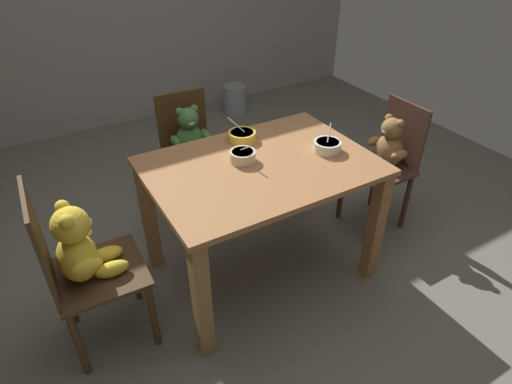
{
  "coord_description": "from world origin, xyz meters",
  "views": [
    {
      "loc": [
        -1.01,
        -1.67,
        1.9
      ],
      "look_at": [
        0.0,
        0.05,
        0.54
      ],
      "focal_mm": 30.36,
      "sensor_mm": 36.0,
      "label": 1
    }
  ],
  "objects_px": {
    "dining_table": "(261,186)",
    "porridge_bowl_cream_center": "(243,156)",
    "teddy_chair_near_right": "(386,154)",
    "metal_pail": "(235,99)",
    "teddy_chair_far_center": "(191,143)",
    "porridge_bowl_yellow_far_center": "(242,136)",
    "porridge_bowl_white_near_right": "(327,146)",
    "teddy_chair_near_left": "(81,256)"
  },
  "relations": [
    {
      "from": "dining_table",
      "to": "porridge_bowl_cream_center",
      "type": "distance_m",
      "value": 0.2
    },
    {
      "from": "teddy_chair_near_right",
      "to": "metal_pail",
      "type": "bearing_deg",
      "value": -90.53
    },
    {
      "from": "porridge_bowl_cream_center",
      "to": "teddy_chair_far_center",
      "type": "bearing_deg",
      "value": 90.71
    },
    {
      "from": "dining_table",
      "to": "porridge_bowl_yellow_far_center",
      "type": "relative_size",
      "value": 7.38
    },
    {
      "from": "dining_table",
      "to": "teddy_chair_near_right",
      "type": "bearing_deg",
      "value": 0.43
    },
    {
      "from": "metal_pail",
      "to": "porridge_bowl_white_near_right",
      "type": "bearing_deg",
      "value": -104.88
    },
    {
      "from": "porridge_bowl_yellow_far_center",
      "to": "porridge_bowl_white_near_right",
      "type": "distance_m",
      "value": 0.49
    },
    {
      "from": "dining_table",
      "to": "teddy_chair_far_center",
      "type": "relative_size",
      "value": 1.39
    },
    {
      "from": "dining_table",
      "to": "porridge_bowl_cream_center",
      "type": "xyz_separation_m",
      "value": [
        -0.07,
        0.07,
        0.17
      ]
    },
    {
      "from": "teddy_chair_far_center",
      "to": "dining_table",
      "type": "bearing_deg",
      "value": 7.96
    },
    {
      "from": "teddy_chair_far_center",
      "to": "metal_pail",
      "type": "relative_size",
      "value": 2.87
    },
    {
      "from": "dining_table",
      "to": "teddy_chair_far_center",
      "type": "bearing_deg",
      "value": 95.62
    },
    {
      "from": "dining_table",
      "to": "metal_pail",
      "type": "distance_m",
      "value": 2.4
    },
    {
      "from": "porridge_bowl_yellow_far_center",
      "to": "teddy_chair_near_left",
      "type": "bearing_deg",
      "value": -163.14
    },
    {
      "from": "teddy_chair_far_center",
      "to": "teddy_chair_near_left",
      "type": "height_order",
      "value": "teddy_chair_near_left"
    },
    {
      "from": "teddy_chair_near_left",
      "to": "metal_pail",
      "type": "distance_m",
      "value": 2.94
    },
    {
      "from": "teddy_chair_near_right",
      "to": "porridge_bowl_cream_center",
      "type": "relative_size",
      "value": 5.78
    },
    {
      "from": "porridge_bowl_yellow_far_center",
      "to": "porridge_bowl_white_near_right",
      "type": "xyz_separation_m",
      "value": [
        0.34,
        -0.35,
        0.0
      ]
    },
    {
      "from": "teddy_chair_near_left",
      "to": "porridge_bowl_white_near_right",
      "type": "bearing_deg",
      "value": 0.02
    },
    {
      "from": "porridge_bowl_white_near_right",
      "to": "metal_pail",
      "type": "relative_size",
      "value": 0.52
    },
    {
      "from": "dining_table",
      "to": "porridge_bowl_yellow_far_center",
      "type": "distance_m",
      "value": 0.33
    },
    {
      "from": "teddy_chair_near_right",
      "to": "porridge_bowl_cream_center",
      "type": "bearing_deg",
      "value": -3.52
    },
    {
      "from": "porridge_bowl_yellow_far_center",
      "to": "teddy_chair_near_right",
      "type": "bearing_deg",
      "value": -16.75
    },
    {
      "from": "teddy_chair_far_center",
      "to": "teddy_chair_near_right",
      "type": "distance_m",
      "value": 1.29
    },
    {
      "from": "teddy_chair_far_center",
      "to": "metal_pail",
      "type": "bearing_deg",
      "value": 144.64
    },
    {
      "from": "porridge_bowl_white_near_right",
      "to": "dining_table",
      "type": "bearing_deg",
      "value": 170.42
    },
    {
      "from": "teddy_chair_far_center",
      "to": "teddy_chair_near_left",
      "type": "relative_size",
      "value": 0.91
    },
    {
      "from": "teddy_chair_near_left",
      "to": "porridge_bowl_yellow_far_center",
      "type": "distance_m",
      "value": 1.07
    },
    {
      "from": "teddy_chair_near_left",
      "to": "teddy_chair_near_right",
      "type": "height_order",
      "value": "teddy_chair_near_left"
    },
    {
      "from": "teddy_chair_near_right",
      "to": "porridge_bowl_yellow_far_center",
      "type": "xyz_separation_m",
      "value": [
        -0.91,
        0.27,
        0.25
      ]
    },
    {
      "from": "teddy_chair_near_left",
      "to": "teddy_chair_near_right",
      "type": "distance_m",
      "value": 1.91
    },
    {
      "from": "teddy_chair_near_left",
      "to": "porridge_bowl_white_near_right",
      "type": "distance_m",
      "value": 1.36
    },
    {
      "from": "porridge_bowl_yellow_far_center",
      "to": "dining_table",
      "type": "bearing_deg",
      "value": -98.69
    },
    {
      "from": "porridge_bowl_white_near_right",
      "to": "teddy_chair_near_left",
      "type": "bearing_deg",
      "value": 178.23
    },
    {
      "from": "dining_table",
      "to": "teddy_chair_far_center",
      "type": "distance_m",
      "value": 0.8
    },
    {
      "from": "dining_table",
      "to": "teddy_chair_near_left",
      "type": "bearing_deg",
      "value": -178.6
    },
    {
      "from": "teddy_chair_far_center",
      "to": "porridge_bowl_white_near_right",
      "type": "bearing_deg",
      "value": 30.71
    },
    {
      "from": "porridge_bowl_white_near_right",
      "to": "metal_pail",
      "type": "height_order",
      "value": "porridge_bowl_white_near_right"
    },
    {
      "from": "porridge_bowl_cream_center",
      "to": "porridge_bowl_white_near_right",
      "type": "bearing_deg",
      "value": -16.66
    },
    {
      "from": "porridge_bowl_cream_center",
      "to": "dining_table",
      "type": "bearing_deg",
      "value": -45.75
    },
    {
      "from": "teddy_chair_far_center",
      "to": "porridge_bowl_cream_center",
      "type": "height_order",
      "value": "porridge_bowl_cream_center"
    },
    {
      "from": "dining_table",
      "to": "porridge_bowl_cream_center",
      "type": "relative_size",
      "value": 7.93
    }
  ]
}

